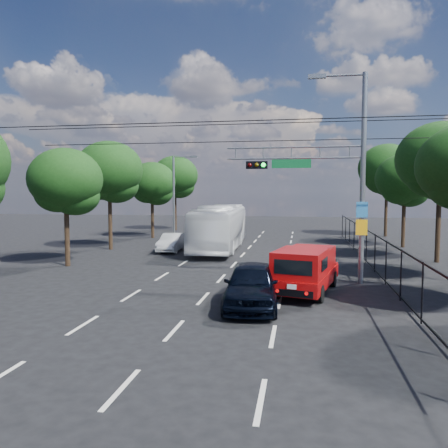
% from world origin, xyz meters
% --- Properties ---
extents(ground, '(120.00, 120.00, 0.00)m').
position_xyz_m(ground, '(0.00, 0.00, 0.00)').
color(ground, black).
rests_on(ground, ground).
extents(lane_markings, '(6.12, 38.00, 0.01)m').
position_xyz_m(lane_markings, '(-0.00, 14.00, 0.01)').
color(lane_markings, beige).
rests_on(lane_markings, ground).
extents(signal_mast, '(6.43, 0.39, 9.50)m').
position_xyz_m(signal_mast, '(5.28, 7.99, 5.24)').
color(signal_mast, slate).
rests_on(signal_mast, ground).
extents(streetlight_left, '(2.09, 0.22, 7.08)m').
position_xyz_m(streetlight_left, '(-6.33, 22.00, 3.94)').
color(streetlight_left, slate).
rests_on(streetlight_left, ground).
extents(utility_wires, '(22.00, 5.04, 0.74)m').
position_xyz_m(utility_wires, '(0.00, 8.83, 7.23)').
color(utility_wires, black).
rests_on(utility_wires, ground).
extents(fence_right, '(0.06, 34.03, 2.00)m').
position_xyz_m(fence_right, '(7.60, 12.17, 1.03)').
color(fence_right, black).
rests_on(fence_right, ground).
extents(tree_right_c, '(5.10, 5.10, 8.29)m').
position_xyz_m(tree_right_c, '(11.82, 15.02, 5.73)').
color(tree_right_c, black).
rests_on(tree_right_c, ground).
extents(tree_right_d, '(4.32, 4.32, 7.02)m').
position_xyz_m(tree_right_d, '(11.42, 22.02, 4.85)').
color(tree_right_d, black).
rests_on(tree_right_d, ground).
extents(tree_right_e, '(5.28, 5.28, 8.58)m').
position_xyz_m(tree_right_e, '(11.62, 30.02, 5.94)').
color(tree_right_e, black).
rests_on(tree_right_e, ground).
extents(tree_left_b, '(4.08, 4.08, 6.63)m').
position_xyz_m(tree_left_b, '(-9.18, 10.02, 4.58)').
color(tree_left_b, black).
rests_on(tree_left_b, ground).
extents(tree_left_c, '(4.80, 4.80, 7.80)m').
position_xyz_m(tree_left_c, '(-9.78, 17.02, 5.40)').
color(tree_left_c, black).
rests_on(tree_left_c, ground).
extents(tree_left_d, '(4.20, 4.20, 6.83)m').
position_xyz_m(tree_left_d, '(-9.38, 25.02, 4.72)').
color(tree_left_d, black).
rests_on(tree_left_d, ground).
extents(tree_left_e, '(4.92, 4.92, 7.99)m').
position_xyz_m(tree_left_e, '(-9.58, 33.02, 5.53)').
color(tree_left_e, black).
rests_on(tree_left_e, ground).
extents(red_pickup, '(2.95, 5.43, 1.92)m').
position_xyz_m(red_pickup, '(4.01, 5.71, 1.02)').
color(red_pickup, black).
rests_on(red_pickup, ground).
extents(navy_hatchback, '(2.21, 4.86, 1.62)m').
position_xyz_m(navy_hatchback, '(2.00, 3.20, 0.81)').
color(navy_hatchback, black).
rests_on(navy_hatchback, ground).
extents(white_bus, '(3.15, 11.67, 3.22)m').
position_xyz_m(white_bus, '(-2.00, 18.50, 1.61)').
color(white_bus, silver).
rests_on(white_bus, ground).
extents(white_van, '(1.43, 3.83, 1.25)m').
position_xyz_m(white_van, '(-5.14, 16.82, 0.62)').
color(white_van, silver).
rests_on(white_van, ground).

